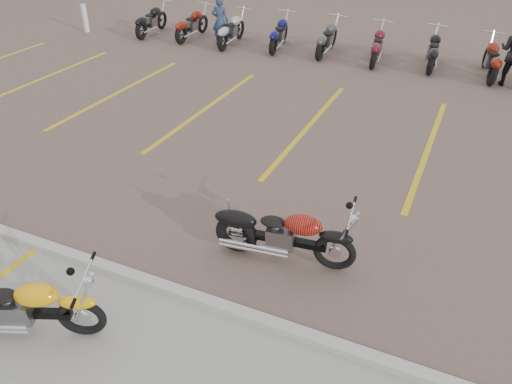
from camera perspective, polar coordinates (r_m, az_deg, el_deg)
ground at (r=8.52m, az=-3.03°, el=-2.76°), size 100.00×100.00×0.00m
curb at (r=7.17m, az=-10.49°, el=-10.65°), size 60.00×0.18×0.12m
parking_stripes at (r=11.75m, az=6.00°, el=7.45°), size 38.00×5.50×0.01m
yellow_cruiser at (r=6.90m, az=-25.55°, el=-11.88°), size 1.96×0.92×0.85m
flame_cruiser at (r=7.35m, az=2.88°, el=-4.98°), size 2.13×0.44×0.88m
person_a at (r=17.99m, az=-4.12°, el=18.91°), size 0.64×0.49×1.57m
bollard at (r=20.66m, az=-18.97°, el=18.27°), size 0.20×0.20×1.00m
bg_bike_row at (r=16.39m, az=19.41°, el=15.08°), size 20.66×2.06×1.10m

